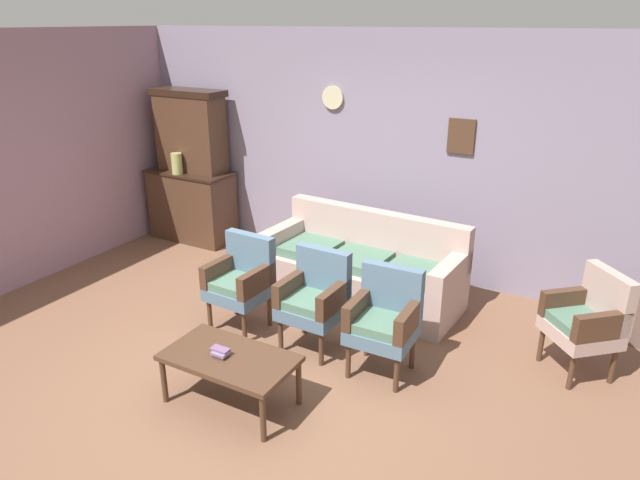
{
  "coord_description": "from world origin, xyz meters",
  "views": [
    {
      "loc": [
        2.49,
        -3.24,
        2.78
      ],
      "look_at": [
        0.06,
        1.1,
        0.85
      ],
      "focal_mm": 32.04,
      "sensor_mm": 36.0,
      "label": 1
    }
  ],
  "objects_px": {
    "armchair_near_couch_end": "(315,296)",
    "wingback_chair_by_fireplace": "(588,318)",
    "coffee_table": "(230,361)",
    "vase_on_cabinet": "(177,163)",
    "book_stack_on_table": "(220,352)",
    "armchair_near_cabinet": "(241,279)",
    "floral_couch": "(363,270)",
    "side_cabinet": "(193,205)",
    "armchair_by_doorway": "(385,317)"
  },
  "relations": [
    {
      "from": "armchair_near_couch_end",
      "to": "wingback_chair_by_fireplace",
      "type": "height_order",
      "value": "same"
    },
    {
      "from": "coffee_table",
      "to": "armchair_near_couch_end",
      "type": "bearing_deg",
      "value": 81.62
    },
    {
      "from": "vase_on_cabinet",
      "to": "book_stack_on_table",
      "type": "xyz_separation_m",
      "value": [
        2.62,
        -2.48,
        -0.61
      ]
    },
    {
      "from": "armchair_near_cabinet",
      "to": "book_stack_on_table",
      "type": "height_order",
      "value": "armchair_near_cabinet"
    },
    {
      "from": "vase_on_cabinet",
      "to": "floral_couch",
      "type": "bearing_deg",
      "value": -6.88
    },
    {
      "from": "side_cabinet",
      "to": "armchair_near_cabinet",
      "type": "relative_size",
      "value": 1.28
    },
    {
      "from": "book_stack_on_table",
      "to": "armchair_near_cabinet",
      "type": "bearing_deg",
      "value": 118.87
    },
    {
      "from": "armchair_near_couch_end",
      "to": "vase_on_cabinet",
      "type": "bearing_deg",
      "value": 153.41
    },
    {
      "from": "armchair_near_cabinet",
      "to": "armchair_near_couch_end",
      "type": "height_order",
      "value": "same"
    },
    {
      "from": "armchair_near_couch_end",
      "to": "book_stack_on_table",
      "type": "distance_m",
      "value": 1.08
    },
    {
      "from": "armchair_near_couch_end",
      "to": "coffee_table",
      "type": "distance_m",
      "value": 1.05
    },
    {
      "from": "floral_couch",
      "to": "armchair_near_couch_end",
      "type": "height_order",
      "value": "same"
    },
    {
      "from": "side_cabinet",
      "to": "armchair_near_cabinet",
      "type": "height_order",
      "value": "side_cabinet"
    },
    {
      "from": "vase_on_cabinet",
      "to": "floral_couch",
      "type": "xyz_separation_m",
      "value": [
        2.79,
        -0.34,
        -0.74
      ]
    },
    {
      "from": "armchair_near_couch_end",
      "to": "armchair_by_doorway",
      "type": "height_order",
      "value": "same"
    },
    {
      "from": "side_cabinet",
      "to": "armchair_by_doorway",
      "type": "relative_size",
      "value": 1.28
    },
    {
      "from": "floral_couch",
      "to": "armchair_by_doorway",
      "type": "bearing_deg",
      "value": -57.34
    },
    {
      "from": "vase_on_cabinet",
      "to": "armchair_near_cabinet",
      "type": "distance_m",
      "value": 2.56
    },
    {
      "from": "side_cabinet",
      "to": "vase_on_cabinet",
      "type": "relative_size",
      "value": 4.36
    },
    {
      "from": "vase_on_cabinet",
      "to": "coffee_table",
      "type": "height_order",
      "value": "vase_on_cabinet"
    },
    {
      "from": "armchair_near_cabinet",
      "to": "armchair_near_couch_end",
      "type": "xyz_separation_m",
      "value": [
        0.79,
        0.02,
        0.0
      ]
    },
    {
      "from": "floral_couch",
      "to": "wingback_chair_by_fireplace",
      "type": "xyz_separation_m",
      "value": [
        2.18,
        -0.33,
        0.17
      ]
    },
    {
      "from": "armchair_near_couch_end",
      "to": "wingback_chair_by_fireplace",
      "type": "distance_m",
      "value": 2.27
    },
    {
      "from": "armchair_near_cabinet",
      "to": "armchair_by_doorway",
      "type": "relative_size",
      "value": 1.0
    },
    {
      "from": "armchair_by_doorway",
      "to": "armchair_near_couch_end",
      "type": "bearing_deg",
      "value": 175.78
    },
    {
      "from": "coffee_table",
      "to": "book_stack_on_table",
      "type": "xyz_separation_m",
      "value": [
        -0.06,
        -0.03,
        0.07
      ]
    },
    {
      "from": "side_cabinet",
      "to": "armchair_by_doorway",
      "type": "height_order",
      "value": "side_cabinet"
    },
    {
      "from": "armchair_near_couch_end",
      "to": "coffee_table",
      "type": "height_order",
      "value": "armchair_near_couch_end"
    },
    {
      "from": "armchair_near_cabinet",
      "to": "coffee_table",
      "type": "height_order",
      "value": "armchair_near_cabinet"
    },
    {
      "from": "side_cabinet",
      "to": "floral_couch",
      "type": "xyz_separation_m",
      "value": [
        2.74,
        -0.51,
        -0.14
      ]
    },
    {
      "from": "floral_couch",
      "to": "wingback_chair_by_fireplace",
      "type": "relative_size",
      "value": 2.36
    },
    {
      "from": "floral_couch",
      "to": "book_stack_on_table",
      "type": "height_order",
      "value": "floral_couch"
    },
    {
      "from": "book_stack_on_table",
      "to": "armchair_by_doorway",
      "type": "bearing_deg",
      "value": 48.36
    },
    {
      "from": "armchair_near_cabinet",
      "to": "coffee_table",
      "type": "xyz_separation_m",
      "value": [
        0.63,
        -1.01,
        -0.12
      ]
    },
    {
      "from": "armchair_near_couch_end",
      "to": "wingback_chair_by_fireplace",
      "type": "bearing_deg",
      "value": 19.21
    },
    {
      "from": "coffee_table",
      "to": "side_cabinet",
      "type": "bearing_deg",
      "value": 135.12
    },
    {
      "from": "vase_on_cabinet",
      "to": "coffee_table",
      "type": "bearing_deg",
      "value": -42.44
    },
    {
      "from": "armchair_by_doorway",
      "to": "book_stack_on_table",
      "type": "bearing_deg",
      "value": -131.64
    },
    {
      "from": "armchair_near_cabinet",
      "to": "armchair_near_couch_end",
      "type": "relative_size",
      "value": 1.0
    },
    {
      "from": "armchair_near_couch_end",
      "to": "armchair_by_doorway",
      "type": "relative_size",
      "value": 1.0
    },
    {
      "from": "armchair_near_couch_end",
      "to": "wingback_chair_by_fireplace",
      "type": "xyz_separation_m",
      "value": [
        2.14,
        0.75,
        0.0
      ]
    },
    {
      "from": "floral_couch",
      "to": "armchair_near_cabinet",
      "type": "relative_size",
      "value": 2.36
    },
    {
      "from": "armchair_near_cabinet",
      "to": "wingback_chair_by_fireplace",
      "type": "bearing_deg",
      "value": 14.64
    },
    {
      "from": "armchair_near_couch_end",
      "to": "book_stack_on_table",
      "type": "height_order",
      "value": "armchair_near_couch_end"
    },
    {
      "from": "floral_couch",
      "to": "wingback_chair_by_fireplace",
      "type": "height_order",
      "value": "same"
    },
    {
      "from": "armchair_near_cabinet",
      "to": "book_stack_on_table",
      "type": "relative_size",
      "value": 6.04
    },
    {
      "from": "vase_on_cabinet",
      "to": "floral_couch",
      "type": "distance_m",
      "value": 2.91
    },
    {
      "from": "floral_couch",
      "to": "coffee_table",
      "type": "height_order",
      "value": "floral_couch"
    },
    {
      "from": "floral_couch",
      "to": "coffee_table",
      "type": "xyz_separation_m",
      "value": [
        -0.11,
        -2.11,
        0.05
      ]
    },
    {
      "from": "side_cabinet",
      "to": "wingback_chair_by_fireplace",
      "type": "distance_m",
      "value": 4.99
    }
  ]
}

